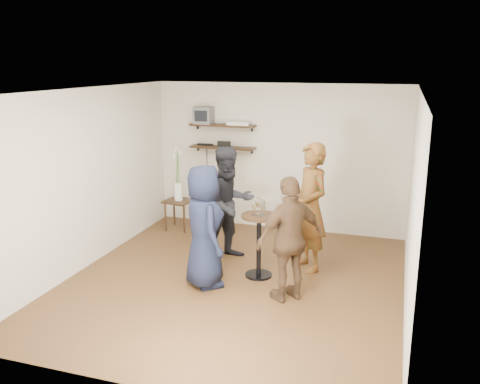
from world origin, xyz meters
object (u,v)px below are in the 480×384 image
crt_monitor (204,115)px  side_table (179,205)px  person_navy (204,226)px  person_brown (290,239)px  person_dark (229,204)px  dvd_deck (239,123)px  radio (224,144)px  drinks_table (259,237)px  person_plaid (311,207)px

crt_monitor → side_table: crt_monitor is taller
person_navy → person_brown: size_ratio=1.03×
crt_monitor → person_dark: size_ratio=0.18×
dvd_deck → side_table: bearing=-153.1°
dvd_deck → person_dark: bearing=-77.7°
radio → drinks_table: bearing=-58.9°
crt_monitor → dvd_deck: (0.67, 0.00, -0.12)m
radio → person_dark: 1.81m
drinks_table → person_plaid: size_ratio=0.49×
crt_monitor → drinks_table: size_ratio=0.35×
side_table → person_plaid: 2.82m
person_navy → person_brown: 1.18m
radio → drinks_table: radio is taller
drinks_table → side_table: bearing=141.0°
radio → dvd_deck: bearing=0.0°
crt_monitor → person_navy: 3.00m
side_table → person_dark: (1.33, -1.06, 0.42)m
person_navy → person_brown: (1.18, -0.07, -0.03)m
crt_monitor → person_brown: bearing=-50.4°
person_plaid → radio: bearing=-168.5°
radio → side_table: (-0.69, -0.50, -1.06)m
dvd_deck → person_plaid: bearing=-45.0°
person_dark → person_navy: 1.01m
person_navy → person_dark: bearing=-39.2°
radio → person_dark: (0.64, -1.57, -0.65)m
crt_monitor → drinks_table: (1.62, -2.07, -1.44)m
radio → person_plaid: person_plaid is taller
crt_monitor → dvd_deck: 0.68m
dvd_deck → drinks_table: bearing=-65.3°
person_brown → person_plaid: bearing=-138.2°
crt_monitor → drinks_table: 3.00m
side_table → person_brown: bearing=-40.5°
drinks_table → person_plaid: 0.87m
person_plaid → person_dark: bearing=-129.0°
person_navy → person_plaid: bearing=-90.2°
radio → person_brown: person_brown is taller
person_navy → side_table: bearing=-6.2°
crt_monitor → person_brown: size_ratio=0.20×
drinks_table → person_brown: bearing=-45.2°
drinks_table → person_dark: (-0.61, 0.51, 0.29)m
crt_monitor → person_dark: 2.19m
crt_monitor → person_plaid: (2.25, -1.58, -1.08)m
drinks_table → person_navy: person_navy is taller
crt_monitor → person_plaid: bearing=-35.1°
drinks_table → radio: bearing=121.1°
side_table → crt_monitor: bearing=57.5°
crt_monitor → person_dark: crt_monitor is taller
side_table → drinks_table: (1.94, -1.57, 0.13)m
radio → person_brown: 3.28m
side_table → person_navy: bearing=-57.5°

